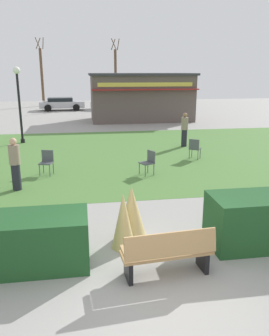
# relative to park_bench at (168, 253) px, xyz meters

# --- Properties ---
(ground_plane) EXTENTS (80.00, 80.00, 0.00)m
(ground_plane) POSITION_rel_park_bench_xyz_m (-0.28, -0.45, -0.48)
(ground_plane) COLOR #999691
(lawn_patch) EXTENTS (36.00, 12.00, 0.01)m
(lawn_patch) POSITION_rel_park_bench_xyz_m (-0.28, 9.88, -0.48)
(lawn_patch) COLOR #4C7A38
(lawn_patch) RESTS_ON ground_plane
(park_bench) EXTENTS (1.74, 0.67, 0.95)m
(park_bench) POSITION_rel_park_bench_xyz_m (0.00, 0.00, 0.00)
(park_bench) COLOR tan
(park_bench) RESTS_ON ground_plane
(hedge_left) EXTENTS (2.12, 1.10, 1.03)m
(hedge_left) POSITION_rel_park_bench_xyz_m (-2.48, 0.76, 0.04)
(hedge_left) COLOR #1E4C23
(hedge_left) RESTS_ON ground_plane
(hedge_right) EXTENTS (2.17, 1.10, 1.13)m
(hedge_right) POSITION_rel_park_bench_xyz_m (2.26, 0.90, 0.08)
(hedge_right) COLOR #1E4C23
(hedge_right) RESTS_ON ground_plane
(ornamental_grass_behind_left) EXTENTS (0.52, 0.52, 1.24)m
(ornamental_grass_behind_left) POSITION_rel_park_bench_xyz_m (-0.68, 1.21, 0.14)
(ornamental_grass_behind_left) COLOR tan
(ornamental_grass_behind_left) RESTS_ON ground_plane
(ornamental_grass_behind_right) EXTENTS (0.70, 0.70, 1.26)m
(ornamental_grass_behind_right) POSITION_rel_park_bench_xyz_m (-0.45, 1.57, 0.15)
(ornamental_grass_behind_right) COLOR tan
(ornamental_grass_behind_right) RESTS_ON ground_plane
(lamppost_far) EXTENTS (0.36, 0.36, 3.89)m
(lamppost_far) POSITION_rel_park_bench_xyz_m (-4.60, 13.15, 1.98)
(lamppost_far) COLOR black
(lamppost_far) RESTS_ON ground_plane
(food_kiosk) EXTENTS (7.79, 4.21, 3.50)m
(food_kiosk) POSITION_rel_park_bench_xyz_m (3.07, 20.75, 1.28)
(food_kiosk) COLOR #594C47
(food_kiosk) RESTS_ON ground_plane
(cafe_chair_west) EXTENTS (0.58, 0.58, 0.89)m
(cafe_chair_west) POSITION_rel_park_bench_xyz_m (0.89, 6.45, 0.05)
(cafe_chair_west) COLOR #4C5156
(cafe_chair_west) RESTS_ON ground_plane
(cafe_chair_east) EXTENTS (0.61, 0.61, 0.89)m
(cafe_chair_east) POSITION_rel_park_bench_xyz_m (3.27, 8.40, 0.05)
(cafe_chair_east) COLOR #4C5156
(cafe_chair_east) RESTS_ON ground_plane
(cafe_chair_center) EXTENTS (0.54, 0.54, 0.89)m
(cafe_chair_center) POSITION_rel_park_bench_xyz_m (-2.79, 7.05, 0.05)
(cafe_chair_center) COLOR #4C5156
(cafe_chair_center) RESTS_ON ground_plane
(person_strolling) EXTENTS (0.34, 0.34, 1.69)m
(person_strolling) POSITION_rel_park_bench_xyz_m (3.58, 10.99, 0.38)
(person_strolling) COLOR #23232D
(person_strolling) RESTS_ON ground_plane
(person_standing) EXTENTS (0.34, 0.34, 1.69)m
(person_standing) POSITION_rel_park_bench_xyz_m (-3.60, 5.43, 0.38)
(person_standing) COLOR #23232D
(person_standing) RESTS_ON ground_plane
(parked_car_west_slot) EXTENTS (4.27, 2.19, 1.20)m
(parked_car_west_slot) POSITION_rel_park_bench_xyz_m (-3.31, 28.72, 0.16)
(parked_car_west_slot) COLOR #B7BABF
(parked_car_west_slot) RESTS_ON ground_plane
(parked_car_center_slot) EXTENTS (4.33, 2.30, 1.20)m
(parked_car_center_slot) POSITION_rel_park_bench_xyz_m (1.53, 28.73, 0.16)
(parked_car_center_slot) COLOR silver
(parked_car_center_slot) RESTS_ON ground_plane
(parked_car_east_slot) EXTENTS (4.33, 2.30, 1.20)m
(parked_car_east_slot) POSITION_rel_park_bench_xyz_m (6.78, 28.72, 0.16)
(parked_car_east_slot) COLOR navy
(parked_car_east_slot) RESTS_ON ground_plane
(tree_left_bg) EXTENTS (0.91, 0.96, 6.97)m
(tree_left_bg) POSITION_rel_park_bench_xyz_m (-5.45, 33.26, 2.64)
(tree_left_bg) COLOR brown
(tree_left_bg) RESTS_ON ground_plane
(tree_right_bg) EXTENTS (0.91, 0.96, 6.88)m
(tree_right_bg) POSITION_rel_park_bench_xyz_m (2.29, 32.45, 2.59)
(tree_right_bg) COLOR brown
(tree_right_bg) RESTS_ON ground_plane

